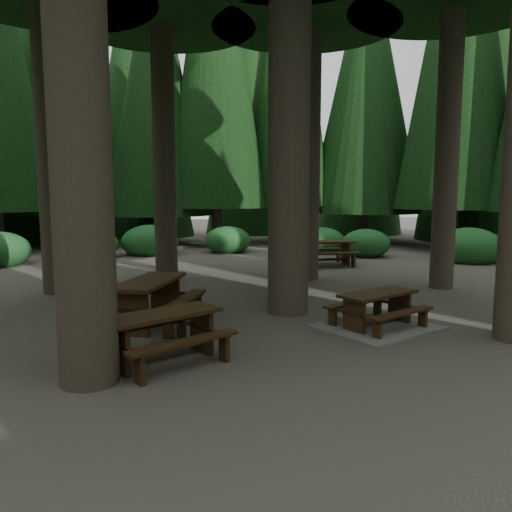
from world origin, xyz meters
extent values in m
plane|color=#524C43|center=(0.00, 0.00, 0.00)|extent=(80.00, 80.00, 0.00)
cube|color=gray|center=(2.06, -1.36, 0.03)|extent=(2.50, 2.33, 0.05)
cube|color=#311C0E|center=(2.06, -1.36, 0.65)|extent=(1.68, 1.20, 0.05)
cube|color=#311C0E|center=(1.84, -0.89, 0.39)|extent=(1.52, 0.84, 0.04)
cube|color=#311C0E|center=(2.27, -1.84, 0.39)|extent=(1.52, 0.84, 0.04)
cube|color=#311C0E|center=(1.49, -1.62, 0.31)|extent=(0.26, 0.46, 0.63)
cube|color=#311C0E|center=(1.49, -1.62, 0.37)|extent=(0.58, 1.18, 0.05)
cube|color=#311C0E|center=(2.63, -1.10, 0.31)|extent=(0.26, 0.46, 0.63)
cube|color=#311C0E|center=(2.63, -1.10, 0.37)|extent=(0.58, 1.18, 0.05)
cube|color=#311C0E|center=(2.06, -1.36, 0.16)|extent=(1.22, 0.60, 0.07)
cube|color=#311C0E|center=(-2.01, -0.21, 0.83)|extent=(1.49, 2.13, 0.07)
cube|color=#311C0E|center=(-2.62, 0.05, 0.50)|extent=(1.03, 1.94, 0.06)
cube|color=#311C0E|center=(-1.40, -0.47, 0.50)|extent=(1.03, 1.94, 0.06)
cube|color=#311C0E|center=(-2.32, -0.94, 0.40)|extent=(0.59, 0.32, 0.79)
cube|color=#311C0E|center=(-2.32, -0.94, 0.46)|extent=(1.51, 0.71, 0.07)
cube|color=#311C0E|center=(-1.70, 0.52, 0.40)|extent=(0.59, 0.32, 0.79)
cube|color=#311C0E|center=(-1.70, 0.52, 0.46)|extent=(1.51, 0.71, 0.07)
cube|color=#311C0E|center=(-2.01, -0.21, 0.20)|extent=(0.73, 1.56, 0.09)
cube|color=#311C0E|center=(3.97, 6.66, 0.81)|extent=(1.96, 0.81, 0.06)
cube|color=#311C0E|center=(3.95, 7.30, 0.49)|extent=(1.95, 0.33, 0.05)
cube|color=#311C0E|center=(3.99, 6.01, 0.49)|extent=(1.95, 0.33, 0.05)
cube|color=#311C0E|center=(3.20, 6.63, 0.39)|extent=(0.10, 0.60, 0.78)
cube|color=#311C0E|center=(3.20, 6.63, 0.45)|extent=(0.13, 1.57, 0.06)
cube|color=#311C0E|center=(4.75, 6.68, 0.39)|extent=(0.10, 0.60, 0.78)
cube|color=#311C0E|center=(4.75, 6.68, 0.45)|extent=(0.13, 1.57, 0.06)
cube|color=#311C0E|center=(3.97, 6.66, 0.19)|extent=(1.62, 0.13, 0.09)
cube|color=#311C0E|center=(-1.84, -2.40, 0.72)|extent=(1.82, 1.42, 0.06)
cube|color=#311C0E|center=(-2.11, -1.90, 0.43)|extent=(1.62, 1.04, 0.05)
cube|color=#311C0E|center=(-1.56, -2.90, 0.43)|extent=(1.62, 1.04, 0.05)
cube|color=#311C0E|center=(-2.44, -2.74, 0.34)|extent=(0.32, 0.50, 0.69)
cube|color=#311C0E|center=(-2.44, -2.74, 0.40)|extent=(0.74, 1.24, 0.06)
cube|color=#311C0E|center=(-1.24, -2.07, 0.34)|extent=(0.32, 0.50, 0.69)
cube|color=#311C0E|center=(-1.24, -2.07, 0.40)|extent=(0.74, 1.24, 0.06)
cube|color=#311C0E|center=(-1.84, -2.40, 0.17)|extent=(1.29, 0.76, 0.08)
ellipsoid|color=#1F5B2D|center=(9.44, 6.45, 0.40)|extent=(2.42, 2.42, 1.49)
ellipsoid|color=#1F5B2D|center=(6.43, 8.69, 0.40)|extent=(1.90, 1.90, 1.17)
ellipsoid|color=#1F5B2D|center=(5.14, 10.17, 0.40)|extent=(1.84, 1.84, 1.13)
ellipsoid|color=#1F5B2D|center=(1.30, 11.25, 0.40)|extent=(1.95, 1.95, 1.20)
ellipsoid|color=#1F5B2D|center=(-1.94, 11.21, 0.40)|extent=(2.31, 2.31, 1.42)
ellipsoid|color=#1F5B2D|center=(-4.09, 10.56, 0.40)|extent=(1.93, 1.93, 1.19)
cone|color=black|center=(11.40, 10.41, 9.94)|extent=(5.25, 5.25, 16.27)
cone|color=black|center=(8.89, 14.45, 8.24)|extent=(5.73, 5.73, 13.48)
cone|color=black|center=(4.92, 15.39, 10.17)|extent=(4.80, 4.80, 16.65)
cone|color=black|center=(1.31, 14.75, 9.92)|extent=(4.97, 4.97, 16.24)
cone|color=black|center=(-1.44, 15.36, 7.89)|extent=(5.17, 5.17, 12.91)
cone|color=black|center=(-6.57, 16.72, 8.10)|extent=(5.82, 5.82, 13.26)
cone|color=black|center=(15.32, 14.22, 11.76)|extent=(6.32, 6.32, 23.52)
cone|color=black|center=(11.00, 19.74, 9.51)|extent=(5.26, 5.26, 19.02)
cone|color=black|center=(4.25, 21.60, 8.07)|extent=(5.34, 5.34, 16.14)
cone|color=black|center=(-2.52, 20.86, 8.43)|extent=(6.57, 6.57, 16.86)
cone|color=black|center=(-9.02, 19.44, 10.12)|extent=(6.13, 6.13, 20.24)
camera|label=1|loc=(-2.01, -9.60, 2.45)|focal=35.00mm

